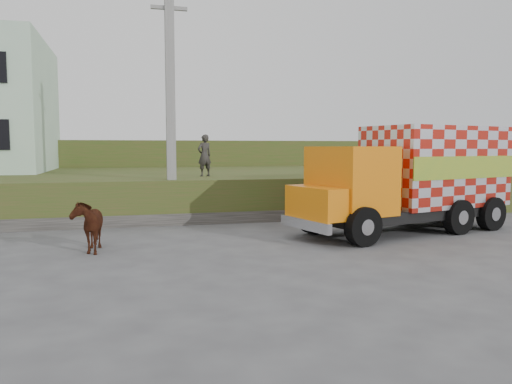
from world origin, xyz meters
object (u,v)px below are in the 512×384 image
object	(u,v)px
utility_pole	(170,103)
pedestrian	(204,155)
cargo_truck	(413,178)
cow	(88,225)

from	to	relation	value
utility_pole	pedestrian	bearing A→B (deg)	51.22
utility_pole	cargo_truck	size ratio (longest dim) A/B	1.05
utility_pole	cow	xyz separation A→B (m)	(-2.46, -4.16, -3.41)
utility_pole	pedestrian	size ratio (longest dim) A/B	5.03
utility_pole	cow	bearing A→B (deg)	-120.54
utility_pole	pedestrian	distance (m)	2.86
cow	utility_pole	bearing A→B (deg)	59.10
utility_pole	cow	distance (m)	5.92
cargo_truck	pedestrian	xyz separation A→B (m)	(-5.66, 5.27, 0.62)
cow	pedestrian	world-z (taller)	pedestrian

